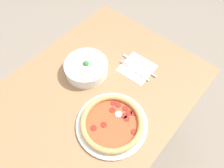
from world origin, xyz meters
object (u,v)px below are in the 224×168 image
Objects in this scene: pizza at (112,123)px; knife at (141,66)px; bowl at (86,67)px; fork at (135,71)px.

pizza is 0.35m from knife.
bowl is 0.28m from knife.
knife is (0.34, 0.09, -0.01)m from pizza.
bowl reaches higher than pizza.
bowl is at bearing 64.34° from pizza.
pizza is at bearing 107.75° from knife.
knife is (0.04, -0.01, -0.00)m from fork.
fork is at bearing -49.05° from bowl.
pizza reaches higher than knife.
knife is (0.20, -0.19, -0.03)m from bowl.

